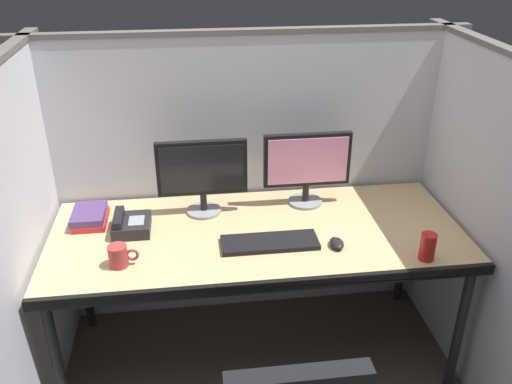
{
  "coord_description": "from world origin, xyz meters",
  "views": [
    {
      "loc": [
        -0.28,
        -1.82,
        2.04
      ],
      "look_at": [
        0.0,
        0.35,
        0.92
      ],
      "focal_mm": 37.86,
      "sensor_mm": 36.0,
      "label": 1
    }
  ],
  "objects_px": {
    "keyboard_main": "(270,243)",
    "computer_mouse": "(337,243)",
    "monitor_left": "(202,172)",
    "desk": "(258,242)",
    "coffee_mug": "(119,256)",
    "desk_phone": "(130,224)",
    "soda_can": "(428,247)",
    "book_stack": "(90,217)",
    "monitor_right": "(307,164)"
  },
  "relations": [
    {
      "from": "monitor_left",
      "to": "soda_can",
      "type": "bearing_deg",
      "value": -30.11
    },
    {
      "from": "desk",
      "to": "coffee_mug",
      "type": "distance_m",
      "value": 0.64
    },
    {
      "from": "monitor_right",
      "to": "book_stack",
      "type": "xyz_separation_m",
      "value": [
        -1.06,
        -0.06,
        -0.19
      ]
    },
    {
      "from": "desk",
      "to": "computer_mouse",
      "type": "relative_size",
      "value": 19.79
    },
    {
      "from": "desk",
      "to": "book_stack",
      "type": "height_order",
      "value": "book_stack"
    },
    {
      "from": "desk_phone",
      "to": "soda_can",
      "type": "relative_size",
      "value": 1.56
    },
    {
      "from": "monitor_right",
      "to": "coffee_mug",
      "type": "relative_size",
      "value": 3.41
    },
    {
      "from": "computer_mouse",
      "to": "book_stack",
      "type": "relative_size",
      "value": 0.45
    },
    {
      "from": "computer_mouse",
      "to": "desk_phone",
      "type": "bearing_deg",
      "value": 164.42
    },
    {
      "from": "keyboard_main",
      "to": "book_stack",
      "type": "height_order",
      "value": "book_stack"
    },
    {
      "from": "monitor_left",
      "to": "monitor_right",
      "type": "bearing_deg",
      "value": 3.27
    },
    {
      "from": "computer_mouse",
      "to": "coffee_mug",
      "type": "xyz_separation_m",
      "value": [
        -0.93,
        -0.02,
        0.03
      ]
    },
    {
      "from": "monitor_right",
      "to": "soda_can",
      "type": "height_order",
      "value": "monitor_right"
    },
    {
      "from": "desk",
      "to": "coffee_mug",
      "type": "bearing_deg",
      "value": -163.07
    },
    {
      "from": "desk",
      "to": "desk_phone",
      "type": "distance_m",
      "value": 0.59
    },
    {
      "from": "keyboard_main",
      "to": "desk",
      "type": "bearing_deg",
      "value": 110.68
    },
    {
      "from": "monitor_left",
      "to": "soda_can",
      "type": "distance_m",
      "value": 1.07
    },
    {
      "from": "computer_mouse",
      "to": "soda_can",
      "type": "relative_size",
      "value": 0.79
    },
    {
      "from": "desk",
      "to": "monitor_left",
      "type": "xyz_separation_m",
      "value": [
        -0.24,
        0.23,
        0.27
      ]
    },
    {
      "from": "monitor_left",
      "to": "computer_mouse",
      "type": "height_order",
      "value": "monitor_left"
    },
    {
      "from": "desk_phone",
      "to": "keyboard_main",
      "type": "bearing_deg",
      "value": -17.9
    },
    {
      "from": "monitor_right",
      "to": "computer_mouse",
      "type": "distance_m",
      "value": 0.47
    },
    {
      "from": "coffee_mug",
      "to": "soda_can",
      "type": "distance_m",
      "value": 1.29
    },
    {
      "from": "desk",
      "to": "monitor_right",
      "type": "relative_size",
      "value": 4.42
    },
    {
      "from": "monitor_right",
      "to": "book_stack",
      "type": "distance_m",
      "value": 1.07
    },
    {
      "from": "monitor_right",
      "to": "desk",
      "type": "bearing_deg",
      "value": -136.96
    },
    {
      "from": "monitor_left",
      "to": "desk_phone",
      "type": "xyz_separation_m",
      "value": [
        -0.34,
        -0.14,
        -0.18
      ]
    },
    {
      "from": "monitor_right",
      "to": "desk_phone",
      "type": "bearing_deg",
      "value": -169.12
    },
    {
      "from": "monitor_right",
      "to": "desk_phone",
      "type": "relative_size",
      "value": 2.26
    },
    {
      "from": "coffee_mug",
      "to": "keyboard_main",
      "type": "bearing_deg",
      "value": 6.93
    },
    {
      "from": "monitor_left",
      "to": "keyboard_main",
      "type": "xyz_separation_m",
      "value": [
        0.28,
        -0.34,
        -0.2
      ]
    },
    {
      "from": "coffee_mug",
      "to": "book_stack",
      "type": "xyz_separation_m",
      "value": [
        -0.17,
        0.38,
        -0.02
      ]
    },
    {
      "from": "desk",
      "to": "book_stack",
      "type": "distance_m",
      "value": 0.81
    },
    {
      "from": "monitor_left",
      "to": "monitor_right",
      "type": "xyz_separation_m",
      "value": [
        0.52,
        0.03,
        0.0
      ]
    },
    {
      "from": "keyboard_main",
      "to": "soda_can",
      "type": "bearing_deg",
      "value": -17.01
    },
    {
      "from": "desk_phone",
      "to": "desk",
      "type": "bearing_deg",
      "value": -9.28
    },
    {
      "from": "desk",
      "to": "desk_phone",
      "type": "relative_size",
      "value": 10.0
    },
    {
      "from": "computer_mouse",
      "to": "soda_can",
      "type": "xyz_separation_m",
      "value": [
        0.35,
        -0.14,
        0.04
      ]
    },
    {
      "from": "desk_phone",
      "to": "computer_mouse",
      "type": "bearing_deg",
      "value": -15.58
    },
    {
      "from": "monitor_left",
      "to": "book_stack",
      "type": "distance_m",
      "value": 0.57
    },
    {
      "from": "keyboard_main",
      "to": "soda_can",
      "type": "relative_size",
      "value": 3.52
    },
    {
      "from": "computer_mouse",
      "to": "book_stack",
      "type": "distance_m",
      "value": 1.16
    },
    {
      "from": "desk_phone",
      "to": "soda_can",
      "type": "distance_m",
      "value": 1.32
    },
    {
      "from": "desk",
      "to": "monitor_right",
      "type": "height_order",
      "value": "monitor_right"
    },
    {
      "from": "coffee_mug",
      "to": "soda_can",
      "type": "height_order",
      "value": "soda_can"
    },
    {
      "from": "keyboard_main",
      "to": "coffee_mug",
      "type": "distance_m",
      "value": 0.65
    },
    {
      "from": "monitor_left",
      "to": "soda_can",
      "type": "xyz_separation_m",
      "value": [
        0.92,
        -0.53,
        -0.15
      ]
    },
    {
      "from": "desk_phone",
      "to": "monitor_right",
      "type": "bearing_deg",
      "value": 10.88
    },
    {
      "from": "keyboard_main",
      "to": "computer_mouse",
      "type": "xyz_separation_m",
      "value": [
        0.29,
        -0.05,
        0.01
      ]
    },
    {
      "from": "monitor_left",
      "to": "soda_can",
      "type": "relative_size",
      "value": 3.52
    }
  ]
}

